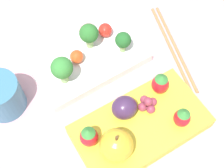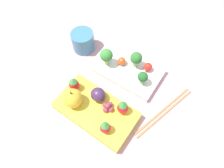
{
  "view_description": "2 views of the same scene",
  "coord_description": "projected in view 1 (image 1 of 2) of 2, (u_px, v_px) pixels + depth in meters",
  "views": [
    {
      "loc": [
        -0.12,
        -0.23,
        0.48
      ],
      "look_at": [
        0.01,
        0.0,
        0.04
      ],
      "focal_mm": 50.0,
      "sensor_mm": 36.0,
      "label": 1
    },
    {
      "loc": [
        0.17,
        -0.21,
        0.51
      ],
      "look_at": [
        0.01,
        0.0,
        0.04
      ],
      "focal_mm": 32.0,
      "sensor_mm": 36.0,
      "label": 2
    }
  ],
  "objects": [
    {
      "name": "strawberry_2",
      "position": [
        89.0,
        136.0,
        0.46
      ],
      "size": [
        0.03,
        0.03,
        0.04
      ],
      "color": "red",
      "rests_on": "bento_box_fruit"
    },
    {
      "name": "cherry_tomato_1",
      "position": [
        105.0,
        30.0,
        0.58
      ],
      "size": [
        0.03,
        0.03,
        0.03
      ],
      "color": "red",
      "rests_on": "bento_box_savoury"
    },
    {
      "name": "grape_cluster",
      "position": [
        148.0,
        104.0,
        0.5
      ],
      "size": [
        0.03,
        0.03,
        0.02
      ],
      "color": "#93384C",
      "rests_on": "bento_box_fruit"
    },
    {
      "name": "strawberry_0",
      "position": [
        182.0,
        117.0,
        0.48
      ],
      "size": [
        0.03,
        0.03,
        0.04
      ],
      "color": "red",
      "rests_on": "bento_box_fruit"
    },
    {
      "name": "broccoli_floret_2",
      "position": [
        123.0,
        41.0,
        0.55
      ],
      "size": [
        0.03,
        0.03,
        0.04
      ],
      "color": "#93B770",
      "rests_on": "bento_box_savoury"
    },
    {
      "name": "broccoli_floret_1",
      "position": [
        62.0,
        69.0,
        0.51
      ],
      "size": [
        0.04,
        0.04,
        0.06
      ],
      "color": "#93B770",
      "rests_on": "bento_box_savoury"
    },
    {
      "name": "apple",
      "position": [
        116.0,
        145.0,
        0.45
      ],
      "size": [
        0.05,
        0.05,
        0.06
      ],
      "color": "gold",
      "rests_on": "bento_box_fruit"
    },
    {
      "name": "bento_box_fruit",
      "position": [
        140.0,
        127.0,
        0.5
      ],
      "size": [
        0.22,
        0.13,
        0.03
      ],
      "color": "yellow",
      "rests_on": "ground_plane"
    },
    {
      "name": "plum",
      "position": [
        122.0,
        109.0,
        0.48
      ],
      "size": [
        0.04,
        0.04,
        0.04
      ],
      "color": "#42284C",
      "rests_on": "bento_box_fruit"
    },
    {
      "name": "broccoli_floret_0",
      "position": [
        89.0,
        34.0,
        0.55
      ],
      "size": [
        0.03,
        0.03,
        0.05
      ],
      "color": "#93B770",
      "rests_on": "bento_box_savoury"
    },
    {
      "name": "ground_plane",
      "position": [
        109.0,
        96.0,
        0.55
      ],
      "size": [
        4.0,
        4.0,
        0.0
      ],
      "primitive_type": "plane",
      "color": "#C6939E"
    },
    {
      "name": "strawberry_1",
      "position": [
        160.0,
        83.0,
        0.51
      ],
      "size": [
        0.03,
        0.03,
        0.04
      ],
      "color": "red",
      "rests_on": "bento_box_fruit"
    },
    {
      "name": "cherry_tomato_0",
      "position": [
        77.0,
        57.0,
        0.55
      ],
      "size": [
        0.02,
        0.02,
        0.02
      ],
      "color": "#DB4C1E",
      "rests_on": "bento_box_savoury"
    },
    {
      "name": "bento_box_savoury",
      "position": [
        87.0,
        60.0,
        0.57
      ],
      "size": [
        0.21,
        0.13,
        0.02
      ],
      "color": "white",
      "rests_on": "ground_plane"
    },
    {
      "name": "drinking_cup",
      "position": [
        1.0,
        96.0,
        0.51
      ],
      "size": [
        0.07,
        0.07,
        0.06
      ],
      "color": "teal",
      "rests_on": "ground_plane"
    },
    {
      "name": "chopsticks_pair",
      "position": [
        173.0,
        47.0,
        0.6
      ],
      "size": [
        0.06,
        0.21,
        0.01
      ],
      "color": "#A37547",
      "rests_on": "ground_plane"
    }
  ]
}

